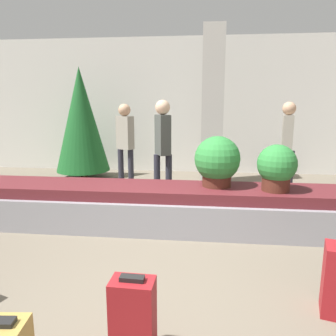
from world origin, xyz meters
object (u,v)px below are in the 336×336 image
at_px(potted_plant_0, 217,161).
at_px(traveler_2, 125,139).
at_px(suitcase_2, 133,320).
at_px(potted_plant_1, 277,167).
at_px(pillar, 212,107).
at_px(decorated_tree, 81,120).
at_px(traveler_1, 287,140).
at_px(traveler_0, 163,142).

distance_m(potted_plant_0, traveler_2, 2.50).
height_order(suitcase_2, potted_plant_0, potted_plant_0).
distance_m(potted_plant_0, potted_plant_1, 0.76).
bearing_deg(potted_plant_0, pillar, 90.61).
xyz_separation_m(suitcase_2, traveler_2, (-1.08, 4.31, 0.70)).
height_order(potted_plant_0, traveler_2, traveler_2).
xyz_separation_m(pillar, decorated_tree, (-2.86, 0.12, -0.29)).
bearing_deg(potted_plant_1, potted_plant_0, 168.44).
relative_size(potted_plant_1, traveler_1, 0.35).
distance_m(pillar, suitcase_2, 5.22).
height_order(pillar, suitcase_2, pillar).
height_order(traveler_2, decorated_tree, decorated_tree).
bearing_deg(potted_plant_1, pillar, 105.95).
distance_m(pillar, decorated_tree, 2.88).
height_order(pillar, traveler_1, pillar).
distance_m(traveler_2, decorated_tree, 1.48).
bearing_deg(pillar, potted_plant_1, -74.05).
xyz_separation_m(pillar, potted_plant_1, (0.77, -2.70, -0.71)).
relative_size(suitcase_2, decorated_tree, 0.25).
bearing_deg(potted_plant_0, traveler_2, 132.83).
bearing_deg(traveler_0, traveler_2, -160.68).
bearing_deg(suitcase_2, potted_plant_0, 77.90).
bearing_deg(traveler_1, decorated_tree, 89.04).
height_order(suitcase_2, decorated_tree, decorated_tree).
relative_size(traveler_1, decorated_tree, 0.70).
relative_size(pillar, suitcase_2, 5.30).
bearing_deg(traveler_0, decorated_tree, -155.94).
distance_m(suitcase_2, decorated_tree, 5.71).
relative_size(traveler_1, traveler_2, 1.02).
xyz_separation_m(traveler_1, decorated_tree, (-4.21, 0.86, 0.29)).
height_order(pillar, potted_plant_1, pillar).
bearing_deg(suitcase_2, traveler_0, 95.98).
relative_size(traveler_0, traveler_1, 1.02).
xyz_separation_m(pillar, traveler_1, (1.35, -0.73, -0.58)).
bearing_deg(decorated_tree, traveler_0, -38.94).
bearing_deg(suitcase_2, pillar, 85.24).
bearing_deg(traveler_2, potted_plant_0, -16.57).
bearing_deg(decorated_tree, potted_plant_1, -37.86).
bearing_deg(potted_plant_1, suitcase_2, -120.46).
bearing_deg(potted_plant_0, decorated_tree, 137.23).
bearing_deg(pillar, traveler_0, -119.04).
bearing_deg(suitcase_2, traveler_2, 106.08).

